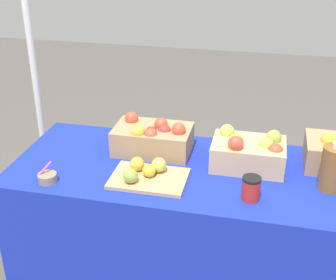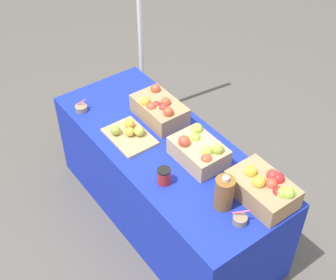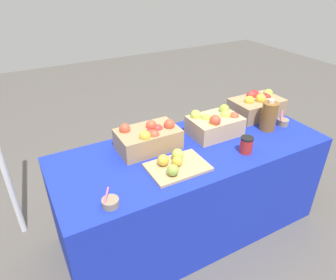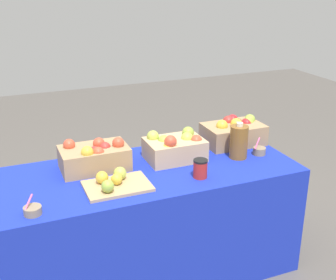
{
  "view_description": "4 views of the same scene",
  "coord_description": "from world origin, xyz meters",
  "px_view_note": "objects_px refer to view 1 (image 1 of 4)",
  "views": [
    {
      "loc": [
        0.3,
        -1.99,
        1.9
      ],
      "look_at": [
        -0.14,
        -0.03,
        0.91
      ],
      "focal_mm": 48.81,
      "sensor_mm": 36.0,
      "label": 1
    },
    {
      "loc": [
        1.92,
        -1.4,
        2.89
      ],
      "look_at": [
        0.05,
        -0.02,
        0.83
      ],
      "focal_mm": 49.88,
      "sensor_mm": 36.0,
      "label": 2
    },
    {
      "loc": [
        -1.0,
        -1.47,
        1.84
      ],
      "look_at": [
        -0.15,
        0.08,
        0.8
      ],
      "focal_mm": 32.59,
      "sensor_mm": 36.0,
      "label": 3
    },
    {
      "loc": [
        -0.79,
        -2.32,
        1.88
      ],
      "look_at": [
        0.16,
        -0.01,
        0.92
      ],
      "focal_mm": 47.07,
      "sensor_mm": 36.0,
      "label": 4
    }
  ],
  "objects_px": {
    "apple_crate_right": "(153,138)",
    "cider_jug": "(333,168)",
    "apple_crate_middle": "(248,152)",
    "sample_bowl_near": "(47,178)",
    "coffee_cup": "(251,188)",
    "cutting_board_front": "(147,174)",
    "tent_pole": "(32,53)"
  },
  "relations": [
    {
      "from": "cutting_board_front",
      "to": "cider_jug",
      "type": "relative_size",
      "value": 1.53
    },
    {
      "from": "apple_crate_middle",
      "to": "apple_crate_right",
      "type": "relative_size",
      "value": 0.89
    },
    {
      "from": "apple_crate_middle",
      "to": "cider_jug",
      "type": "xyz_separation_m",
      "value": [
        0.39,
        -0.13,
        0.03
      ]
    },
    {
      "from": "cider_jug",
      "to": "coffee_cup",
      "type": "distance_m",
      "value": 0.4
    },
    {
      "from": "cutting_board_front",
      "to": "cider_jug",
      "type": "distance_m",
      "value": 0.87
    },
    {
      "from": "cider_jug",
      "to": "tent_pole",
      "type": "bearing_deg",
      "value": 160.87
    },
    {
      "from": "cutting_board_front",
      "to": "tent_pole",
      "type": "xyz_separation_m",
      "value": [
        -0.95,
        0.74,
        0.34
      ]
    },
    {
      "from": "apple_crate_middle",
      "to": "sample_bowl_near",
      "type": "relative_size",
      "value": 3.81
    },
    {
      "from": "apple_crate_right",
      "to": "tent_pole",
      "type": "xyz_separation_m",
      "value": [
        -0.9,
        0.45,
        0.29
      ]
    },
    {
      "from": "sample_bowl_near",
      "to": "coffee_cup",
      "type": "bearing_deg",
      "value": 3.73
    },
    {
      "from": "cider_jug",
      "to": "cutting_board_front",
      "type": "bearing_deg",
      "value": -172.79
    },
    {
      "from": "cutting_board_front",
      "to": "sample_bowl_near",
      "type": "distance_m",
      "value": 0.48
    },
    {
      "from": "sample_bowl_near",
      "to": "coffee_cup",
      "type": "relative_size",
      "value": 0.85
    },
    {
      "from": "sample_bowl_near",
      "to": "tent_pole",
      "type": "relative_size",
      "value": 0.04
    },
    {
      "from": "cutting_board_front",
      "to": "tent_pole",
      "type": "height_order",
      "value": "tent_pole"
    },
    {
      "from": "apple_crate_middle",
      "to": "tent_pole",
      "type": "bearing_deg",
      "value": 160.61
    },
    {
      "from": "apple_crate_middle",
      "to": "sample_bowl_near",
      "type": "xyz_separation_m",
      "value": [
        -0.93,
        -0.37,
        -0.06
      ]
    },
    {
      "from": "coffee_cup",
      "to": "apple_crate_middle",
      "type": "bearing_deg",
      "value": 96.35
    },
    {
      "from": "apple_crate_middle",
      "to": "tent_pole",
      "type": "height_order",
      "value": "tent_pole"
    },
    {
      "from": "apple_crate_right",
      "to": "sample_bowl_near",
      "type": "height_order",
      "value": "apple_crate_right"
    },
    {
      "from": "coffee_cup",
      "to": "sample_bowl_near",
      "type": "bearing_deg",
      "value": -176.27
    },
    {
      "from": "cider_jug",
      "to": "coffee_cup",
      "type": "bearing_deg",
      "value": -154.25
    },
    {
      "from": "apple_crate_right",
      "to": "cutting_board_front",
      "type": "distance_m",
      "value": 0.3
    },
    {
      "from": "apple_crate_right",
      "to": "apple_crate_middle",
      "type": "bearing_deg",
      "value": -5.63
    },
    {
      "from": "cutting_board_front",
      "to": "cider_jug",
      "type": "bearing_deg",
      "value": 7.21
    },
    {
      "from": "sample_bowl_near",
      "to": "cider_jug",
      "type": "xyz_separation_m",
      "value": [
        1.32,
        0.24,
        0.09
      ]
    },
    {
      "from": "apple_crate_right",
      "to": "sample_bowl_near",
      "type": "distance_m",
      "value": 0.59
    },
    {
      "from": "cutting_board_front",
      "to": "apple_crate_right",
      "type": "bearing_deg",
      "value": 98.32
    },
    {
      "from": "cider_jug",
      "to": "tent_pole",
      "type": "xyz_separation_m",
      "value": [
        -1.81,
        0.63,
        0.26
      ]
    },
    {
      "from": "cutting_board_front",
      "to": "tent_pole",
      "type": "bearing_deg",
      "value": 142.12
    },
    {
      "from": "apple_crate_right",
      "to": "cider_jug",
      "type": "xyz_separation_m",
      "value": [
        0.9,
        -0.18,
        0.03
      ]
    },
    {
      "from": "apple_crate_middle",
      "to": "cider_jug",
      "type": "relative_size",
      "value": 1.52
    }
  ]
}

